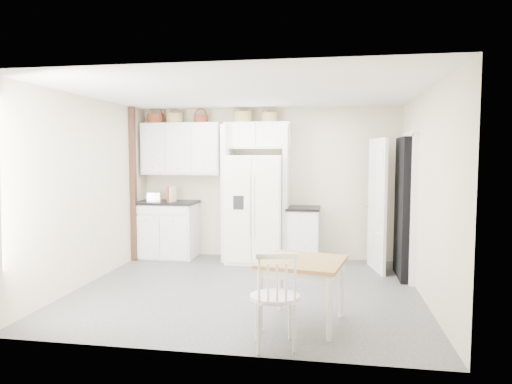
# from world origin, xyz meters

# --- Properties ---
(floor) EXTENTS (4.50, 4.50, 0.00)m
(floor) POSITION_xyz_m (0.00, 0.00, 0.00)
(floor) COLOR #383838
(floor) RESTS_ON ground
(ceiling) EXTENTS (4.50, 4.50, 0.00)m
(ceiling) POSITION_xyz_m (0.00, 0.00, 2.60)
(ceiling) COLOR white
(ceiling) RESTS_ON wall_back
(wall_back) EXTENTS (4.50, 0.00, 4.50)m
(wall_back) POSITION_xyz_m (0.00, 2.00, 1.30)
(wall_back) COLOR beige
(wall_back) RESTS_ON floor
(wall_left) EXTENTS (0.00, 4.00, 4.00)m
(wall_left) POSITION_xyz_m (-2.25, 0.00, 1.30)
(wall_left) COLOR beige
(wall_left) RESTS_ON floor
(wall_right) EXTENTS (0.00, 4.00, 4.00)m
(wall_right) POSITION_xyz_m (2.25, 0.00, 1.30)
(wall_right) COLOR beige
(wall_right) RESTS_ON floor
(refrigerator) EXTENTS (0.92, 0.74, 1.79)m
(refrigerator) POSITION_xyz_m (-0.15, 1.62, 0.89)
(refrigerator) COLOR white
(refrigerator) RESTS_ON floor
(base_cab_left) EXTENTS (1.02, 0.64, 0.95)m
(base_cab_left) POSITION_xyz_m (-1.75, 1.70, 0.47)
(base_cab_left) COLOR silver
(base_cab_left) RESTS_ON floor
(base_cab_right) EXTENTS (0.51, 0.61, 0.89)m
(base_cab_right) POSITION_xyz_m (0.65, 1.70, 0.44)
(base_cab_right) COLOR silver
(base_cab_right) RESTS_ON floor
(dining_table) EXTENTS (0.97, 0.97, 0.69)m
(dining_table) POSITION_xyz_m (0.81, -1.12, 0.35)
(dining_table) COLOR brown
(dining_table) RESTS_ON floor
(windsor_chair) EXTENTS (0.55, 0.52, 0.95)m
(windsor_chair) POSITION_xyz_m (0.59, -1.75, 0.48)
(windsor_chair) COLOR silver
(windsor_chair) RESTS_ON floor
(counter_left) EXTENTS (1.06, 0.69, 0.04)m
(counter_left) POSITION_xyz_m (-1.75, 1.70, 0.97)
(counter_left) COLOR black
(counter_left) RESTS_ON base_cab_left
(counter_right) EXTENTS (0.55, 0.65, 0.04)m
(counter_right) POSITION_xyz_m (0.65, 1.70, 0.91)
(counter_right) COLOR black
(counter_right) RESTS_ON base_cab_right
(toaster) EXTENTS (0.25, 0.18, 0.15)m
(toaster) POSITION_xyz_m (-1.95, 1.63, 1.07)
(toaster) COLOR silver
(toaster) RESTS_ON counter_left
(cookbook_red) EXTENTS (0.07, 0.18, 0.26)m
(cookbook_red) POSITION_xyz_m (-1.65, 1.62, 1.12)
(cookbook_red) COLOR #A13228
(cookbook_red) RESTS_ON counter_left
(cookbook_cream) EXTENTS (0.07, 0.18, 0.26)m
(cookbook_cream) POSITION_xyz_m (-1.61, 1.62, 1.12)
(cookbook_cream) COLOR beige
(cookbook_cream) RESTS_ON counter_left
(basket_upper_a) EXTENTS (0.29, 0.29, 0.17)m
(basket_upper_a) POSITION_xyz_m (-1.98, 1.83, 2.43)
(basket_upper_a) COLOR #613313
(basket_upper_a) RESTS_ON upper_cabinet
(basket_upper_b) EXTENTS (0.29, 0.29, 0.17)m
(basket_upper_b) POSITION_xyz_m (-1.62, 1.83, 2.44)
(basket_upper_b) COLOR olive
(basket_upper_b) RESTS_ON upper_cabinet
(basket_upper_c) EXTENTS (0.24, 0.24, 0.14)m
(basket_upper_c) POSITION_xyz_m (-1.15, 1.83, 2.42)
(basket_upper_c) COLOR #613313
(basket_upper_c) RESTS_ON upper_cabinet
(basket_bridge_a) EXTENTS (0.32, 0.32, 0.18)m
(basket_bridge_a) POSITION_xyz_m (-0.41, 1.83, 2.44)
(basket_bridge_a) COLOR olive
(basket_bridge_a) RESTS_ON bridge_cabinet
(basket_bridge_b) EXTENTS (0.28, 0.28, 0.16)m
(basket_bridge_b) POSITION_xyz_m (0.05, 1.83, 2.43)
(basket_bridge_b) COLOR olive
(basket_bridge_b) RESTS_ON bridge_cabinet
(upper_cabinet) EXTENTS (1.40, 0.34, 0.90)m
(upper_cabinet) POSITION_xyz_m (-1.50, 1.83, 1.90)
(upper_cabinet) COLOR silver
(upper_cabinet) RESTS_ON wall_back
(bridge_cabinet) EXTENTS (1.12, 0.34, 0.45)m
(bridge_cabinet) POSITION_xyz_m (-0.15, 1.83, 2.12)
(bridge_cabinet) COLOR silver
(bridge_cabinet) RESTS_ON wall_back
(fridge_panel_left) EXTENTS (0.08, 0.60, 2.30)m
(fridge_panel_left) POSITION_xyz_m (-0.66, 1.70, 1.15)
(fridge_panel_left) COLOR silver
(fridge_panel_left) RESTS_ON floor
(fridge_panel_right) EXTENTS (0.08, 0.60, 2.30)m
(fridge_panel_right) POSITION_xyz_m (0.36, 1.70, 1.15)
(fridge_panel_right) COLOR silver
(fridge_panel_right) RESTS_ON floor
(trim_post) EXTENTS (0.09, 0.09, 2.60)m
(trim_post) POSITION_xyz_m (-2.20, 1.35, 1.30)
(trim_post) COLOR #44231D
(trim_post) RESTS_ON floor
(doorway_void) EXTENTS (0.18, 0.85, 2.05)m
(doorway_void) POSITION_xyz_m (2.16, 1.00, 1.02)
(doorway_void) COLOR black
(doorway_void) RESTS_ON floor
(door_slab) EXTENTS (0.21, 0.79, 2.05)m
(door_slab) POSITION_xyz_m (1.80, 1.33, 1.02)
(door_slab) COLOR white
(door_slab) RESTS_ON floor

